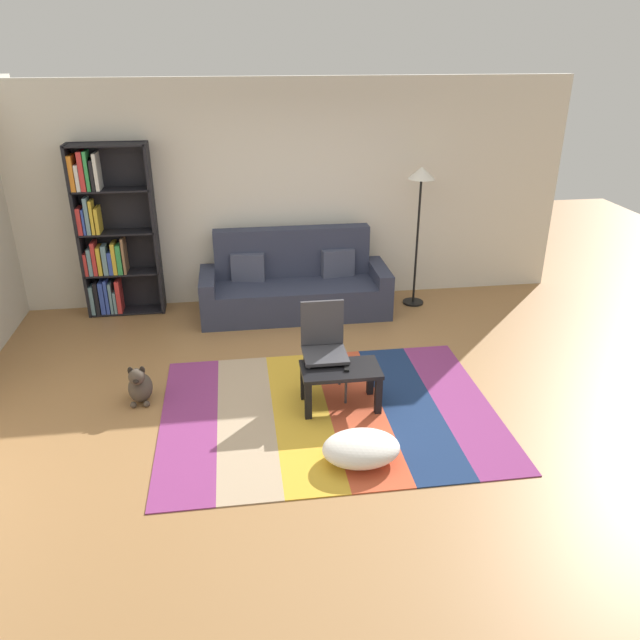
{
  "coord_description": "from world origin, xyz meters",
  "views": [
    {
      "loc": [
        -0.75,
        -4.96,
        3.09
      ],
      "look_at": [
        -0.0,
        0.31,
        0.65
      ],
      "focal_mm": 34.58,
      "sensor_mm": 36.0,
      "label": 1
    }
  ],
  "objects_px": {
    "couch": "(295,286)",
    "standing_lamp": "(421,191)",
    "folding_chair": "(324,341)",
    "dog": "(140,386)",
    "coffee_table": "(341,376)",
    "bookshelf": "(108,236)",
    "tv_remote": "(347,367)",
    "pouf": "(361,448)"
  },
  "relations": [
    {
      "from": "couch",
      "to": "coffee_table",
      "type": "distance_m",
      "value": 2.23
    },
    {
      "from": "couch",
      "to": "bookshelf",
      "type": "relative_size",
      "value": 1.11
    },
    {
      "from": "tv_remote",
      "to": "pouf",
      "type": "bearing_deg",
      "value": -81.31
    },
    {
      "from": "bookshelf",
      "to": "folding_chair",
      "type": "xyz_separation_m",
      "value": [
        2.23,
        -2.22,
        -0.43
      ]
    },
    {
      "from": "couch",
      "to": "folding_chair",
      "type": "distance_m",
      "value": 1.95
    },
    {
      "from": "tv_remote",
      "to": "bookshelf",
      "type": "bearing_deg",
      "value": 144.55
    },
    {
      "from": "bookshelf",
      "to": "standing_lamp",
      "type": "relative_size",
      "value": 1.18
    },
    {
      "from": "couch",
      "to": "folding_chair",
      "type": "xyz_separation_m",
      "value": [
        0.07,
        -1.94,
        0.2
      ]
    },
    {
      "from": "coffee_table",
      "to": "pouf",
      "type": "bearing_deg",
      "value": -88.26
    },
    {
      "from": "couch",
      "to": "standing_lamp",
      "type": "xyz_separation_m",
      "value": [
        1.52,
        0.04,
        1.1
      ]
    },
    {
      "from": "couch",
      "to": "bookshelf",
      "type": "bearing_deg",
      "value": 172.54
    },
    {
      "from": "bookshelf",
      "to": "tv_remote",
      "type": "distance_m",
      "value": 3.52
    },
    {
      "from": "bookshelf",
      "to": "standing_lamp",
      "type": "distance_m",
      "value": 3.72
    },
    {
      "from": "coffee_table",
      "to": "dog",
      "type": "relative_size",
      "value": 1.79
    },
    {
      "from": "dog",
      "to": "folding_chair",
      "type": "height_order",
      "value": "folding_chair"
    },
    {
      "from": "coffee_table",
      "to": "folding_chair",
      "type": "distance_m",
      "value": 0.38
    },
    {
      "from": "folding_chair",
      "to": "dog",
      "type": "bearing_deg",
      "value": -134.66
    },
    {
      "from": "bookshelf",
      "to": "tv_remote",
      "type": "height_order",
      "value": "bookshelf"
    },
    {
      "from": "couch",
      "to": "tv_remote",
      "type": "height_order",
      "value": "couch"
    },
    {
      "from": "pouf",
      "to": "tv_remote",
      "type": "distance_m",
      "value": 0.87
    },
    {
      "from": "standing_lamp",
      "to": "tv_remote",
      "type": "relative_size",
      "value": 11.5
    },
    {
      "from": "couch",
      "to": "bookshelf",
      "type": "distance_m",
      "value": 2.27
    },
    {
      "from": "coffee_table",
      "to": "standing_lamp",
      "type": "bearing_deg",
      "value": 59.45
    },
    {
      "from": "coffee_table",
      "to": "folding_chair",
      "type": "height_order",
      "value": "folding_chair"
    },
    {
      "from": "pouf",
      "to": "tv_remote",
      "type": "height_order",
      "value": "tv_remote"
    },
    {
      "from": "pouf",
      "to": "couch",
      "type": "bearing_deg",
      "value": 93.97
    },
    {
      "from": "couch",
      "to": "tv_remote",
      "type": "xyz_separation_m",
      "value": [
        0.24,
        -2.23,
        0.07
      ]
    },
    {
      "from": "bookshelf",
      "to": "couch",
      "type": "bearing_deg",
      "value": -7.46
    },
    {
      "from": "bookshelf",
      "to": "standing_lamp",
      "type": "height_order",
      "value": "bookshelf"
    },
    {
      "from": "pouf",
      "to": "tv_remote",
      "type": "relative_size",
      "value": 4.16
    },
    {
      "from": "couch",
      "to": "standing_lamp",
      "type": "height_order",
      "value": "standing_lamp"
    },
    {
      "from": "coffee_table",
      "to": "standing_lamp",
      "type": "xyz_separation_m",
      "value": [
        1.34,
        2.27,
        1.12
      ]
    },
    {
      "from": "coffee_table",
      "to": "pouf",
      "type": "relative_size",
      "value": 1.14
    },
    {
      "from": "dog",
      "to": "tv_remote",
      "type": "relative_size",
      "value": 2.65
    },
    {
      "from": "folding_chair",
      "to": "coffee_table",
      "type": "bearing_deg",
      "value": -21.0
    },
    {
      "from": "bookshelf",
      "to": "coffee_table",
      "type": "bearing_deg",
      "value": -46.88
    },
    {
      "from": "dog",
      "to": "coffee_table",
      "type": "bearing_deg",
      "value": -10.87
    },
    {
      "from": "coffee_table",
      "to": "pouf",
      "type": "xyz_separation_m",
      "value": [
        0.03,
        -0.83,
        -0.19
      ]
    },
    {
      "from": "standing_lamp",
      "to": "folding_chair",
      "type": "distance_m",
      "value": 2.62
    },
    {
      "from": "bookshelf",
      "to": "dog",
      "type": "bearing_deg",
      "value": -76.34
    },
    {
      "from": "pouf",
      "to": "dog",
      "type": "height_order",
      "value": "dog"
    },
    {
      "from": "dog",
      "to": "tv_remote",
      "type": "distance_m",
      "value": 1.93
    }
  ]
}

